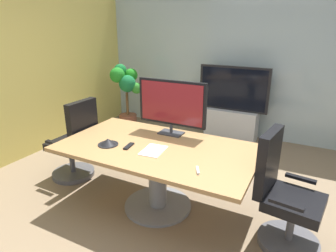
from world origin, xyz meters
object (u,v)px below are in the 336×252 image
object	(u,v)px
potted_plant	(126,91)
conference_phone	(108,142)
conference_table	(157,162)
office_chair_left	(75,146)
tv_monitor	(172,104)
office_chair_right	(283,199)
wall_display_unit	(232,116)
remote_control	(129,146)

from	to	relation	value
potted_plant	conference_phone	size ratio (longest dim) A/B	5.79
conference_phone	conference_table	bearing A→B (deg)	23.02
office_chair_left	conference_phone	distance (m)	0.92
tv_monitor	office_chair_right	bearing A→B (deg)	-14.88
office_chair_left	conference_phone	xyz separation A→B (m)	(0.81, -0.30, 0.32)
tv_monitor	office_chair_left	bearing A→B (deg)	-165.81
conference_phone	tv_monitor	bearing A→B (deg)	53.75
wall_display_unit	conference_table	bearing A→B (deg)	-93.61
wall_display_unit	remote_control	size ratio (longest dim) A/B	7.71
office_chair_left	wall_display_unit	distance (m)	2.73
wall_display_unit	office_chair_left	bearing A→B (deg)	-122.01
conference_table	tv_monitor	distance (m)	0.68
tv_monitor	conference_phone	size ratio (longest dim) A/B	3.82
tv_monitor	wall_display_unit	world-z (taller)	tv_monitor
conference_table	wall_display_unit	xyz separation A→B (m)	(0.15, 2.41, -0.13)
tv_monitor	wall_display_unit	xyz separation A→B (m)	(0.19, 2.00, -0.67)
tv_monitor	potted_plant	distance (m)	2.34
conference_table	remote_control	xyz separation A→B (m)	(-0.26, -0.15, 0.19)
potted_plant	conference_phone	xyz separation A→B (m)	(1.28, -2.15, -0.00)
tv_monitor	potted_plant	xyz separation A→B (m)	(-1.74, 1.53, -0.33)
tv_monitor	remote_control	size ratio (longest dim) A/B	4.94
tv_monitor	remote_control	xyz separation A→B (m)	(-0.22, -0.56, -0.35)
office_chair_left	wall_display_unit	bearing A→B (deg)	148.78
office_chair_left	office_chair_right	bearing A→B (deg)	89.99
office_chair_right	wall_display_unit	bearing A→B (deg)	34.01
conference_phone	remote_control	world-z (taller)	conference_phone
conference_table	office_chair_right	xyz separation A→B (m)	(1.30, 0.06, -0.11)
wall_display_unit	conference_phone	xyz separation A→B (m)	(-0.64, -2.61, 0.34)
office_chair_right	remote_control	xyz separation A→B (m)	(-1.55, -0.21, 0.30)
wall_display_unit	conference_phone	bearing A→B (deg)	-103.77
conference_phone	remote_control	bearing A→B (deg)	13.46
remote_control	conference_phone	bearing A→B (deg)	-174.45
potted_plant	conference_phone	bearing A→B (deg)	-59.17
potted_plant	remote_control	xyz separation A→B (m)	(1.51, -2.10, -0.02)
office_chair_right	potted_plant	world-z (taller)	potted_plant
conference_table	office_chair_left	xyz separation A→B (m)	(-1.29, 0.09, -0.11)
office_chair_right	conference_phone	xyz separation A→B (m)	(-1.78, -0.26, 0.32)
conference_phone	remote_control	distance (m)	0.24
conference_phone	remote_control	xyz separation A→B (m)	(0.23, 0.05, -0.02)
office_chair_right	conference_table	bearing A→B (deg)	100.55
office_chair_left	conference_phone	size ratio (longest dim) A/B	4.95
potted_plant	remote_control	bearing A→B (deg)	-54.16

